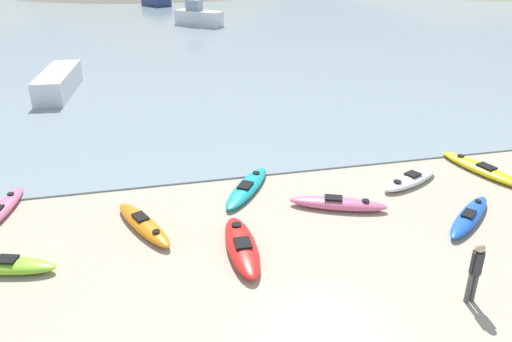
{
  "coord_description": "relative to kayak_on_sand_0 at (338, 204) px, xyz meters",
  "views": [
    {
      "loc": [
        -3.17,
        -7.51,
        7.46
      ],
      "look_at": [
        0.3,
        7.21,
        0.5
      ],
      "focal_mm": 35.0,
      "sensor_mm": 36.0,
      "label": 1
    }
  ],
  "objects": [
    {
      "name": "ground_plane",
      "position": [
        -2.37,
        -5.0,
        -0.17
      ],
      "size": [
        400.0,
        400.0,
        0.0
      ],
      "primitive_type": "plane",
      "color": "tan"
    },
    {
      "name": "kayak_on_sand_0",
      "position": [
        0.0,
        0.0,
        0.0
      ],
      "size": [
        2.99,
        1.74,
        0.38
      ],
      "color": "#E5668C",
      "rests_on": "ground_plane"
    },
    {
      "name": "kayak_on_sand_1",
      "position": [
        -9.3,
        -1.08,
        -0.01
      ],
      "size": [
        2.79,
        1.48,
        0.37
      ],
      "color": "#8CCC2D",
      "rests_on": "ground_plane"
    },
    {
      "name": "person_near_foreground",
      "position": [
        1.28,
        -4.78,
        0.72
      ],
      "size": [
        0.31,
        0.24,
        1.55
      ],
      "color": "#4C4C4C",
      "rests_on": "ground_plane"
    },
    {
      "name": "bay_water",
      "position": [
        -2.37,
        37.79,
        -0.14
      ],
      "size": [
        160.0,
        70.0,
        0.06
      ],
      "primitive_type": "cube",
      "color": "gray",
      "rests_on": "ground_plane"
    },
    {
      "name": "kayak_on_sand_5",
      "position": [
        3.47,
        -1.59,
        -0.02
      ],
      "size": [
        2.7,
        2.37,
        0.34
      ],
      "color": "blue",
      "rests_on": "ground_plane"
    },
    {
      "name": "kayak_on_sand_7",
      "position": [
        -2.46,
        1.79,
        -0.03
      ],
      "size": [
        2.35,
        3.09,
        0.32
      ],
      "color": "teal",
      "rests_on": "ground_plane"
    },
    {
      "name": "kayak_on_sand_6",
      "position": [
        -3.35,
        -1.64,
        0.01
      ],
      "size": [
        0.86,
        2.99,
        0.4
      ],
      "color": "red",
      "rests_on": "ground_plane"
    },
    {
      "name": "moored_boat_1",
      "position": [
        -9.8,
        15.36,
        0.49
      ],
      "size": [
        1.98,
        5.6,
        1.19
      ],
      "color": "white",
      "rests_on": "bay_water"
    },
    {
      "name": "kayak_on_sand_2",
      "position": [
        -5.85,
        0.14,
        -0.01
      ],
      "size": [
        1.77,
        2.98,
        0.37
      ],
      "color": "orange",
      "rests_on": "ground_plane"
    },
    {
      "name": "kayak_on_sand_4",
      "position": [
        5.94,
        1.29,
        -0.02
      ],
      "size": [
        1.57,
        3.52,
        0.34
      ],
      "color": "yellow",
      "rests_on": "ground_plane"
    },
    {
      "name": "moored_boat_0",
      "position": [
        0.51,
        37.39,
        0.72
      ],
      "size": [
        4.54,
        4.43,
        2.37
      ],
      "color": "white",
      "rests_on": "bay_water"
    },
    {
      "name": "kayak_on_sand_3",
      "position": [
        3.02,
        1.07,
        -0.02
      ],
      "size": [
        2.68,
        1.82,
        0.35
      ],
      "color": "white",
      "rests_on": "ground_plane"
    }
  ]
}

